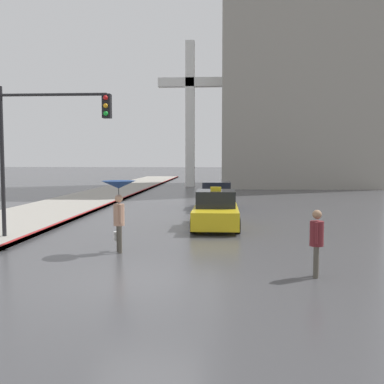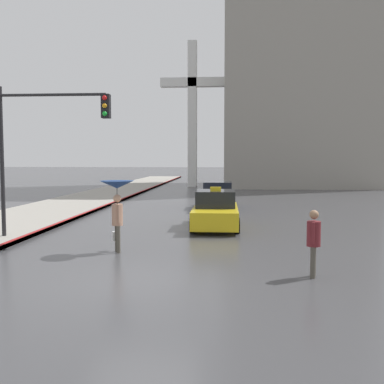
{
  "view_description": "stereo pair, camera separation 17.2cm",
  "coord_description": "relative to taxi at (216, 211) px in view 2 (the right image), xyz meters",
  "views": [
    {
      "loc": [
        1.72,
        -10.08,
        2.82
      ],
      "look_at": [
        0.45,
        9.3,
        1.4
      ],
      "focal_mm": 42.0,
      "sensor_mm": 36.0,
      "label": 1
    },
    {
      "loc": [
        1.89,
        -10.07,
        2.82
      ],
      "look_at": [
        0.45,
        9.3,
        1.4
      ],
      "focal_mm": 42.0,
      "sensor_mm": 36.0,
      "label": 2
    }
  ],
  "objects": [
    {
      "name": "ground_plane",
      "position": [
        -1.49,
        -8.36,
        -0.69
      ],
      "size": [
        300.0,
        300.0,
        0.0
      ],
      "primitive_type": "plane",
      "color": "#424244"
    },
    {
      "name": "taxi",
      "position": [
        0.0,
        0.0,
        0.0
      ],
      "size": [
        1.91,
        4.34,
        1.69
      ],
      "rotation": [
        0.0,
        0.0,
        3.14
      ],
      "color": "gold",
      "rests_on": "ground_plane"
    },
    {
      "name": "sedan_red",
      "position": [
        -0.04,
        7.2,
        0.02
      ],
      "size": [
        1.91,
        4.46,
        1.53
      ],
      "rotation": [
        0.0,
        0.0,
        3.14
      ],
      "color": "navy",
      "rests_on": "ground_plane"
    },
    {
      "name": "pedestrian_with_umbrella",
      "position": [
        -2.85,
        -5.19,
        1.03
      ],
      "size": [
        1.02,
        1.02,
        2.17
      ],
      "rotation": [
        0.0,
        0.0,
        2.01
      ],
      "color": "#4C473D",
      "rests_on": "ground_plane"
    },
    {
      "name": "pedestrian_man",
      "position": [
        2.5,
        -7.69,
        0.27
      ],
      "size": [
        0.4,
        0.48,
        1.62
      ],
      "rotation": [
        0.0,
        0.0,
        -1.83
      ],
      "color": "#4C473D",
      "rests_on": "ground_plane"
    },
    {
      "name": "traffic_light",
      "position": [
        -5.72,
        -3.44,
        3.03
      ],
      "size": [
        3.89,
        0.38,
        5.3
      ],
      "color": "black",
      "rests_on": "ground_plane"
    },
    {
      "name": "building_tower_near",
      "position": [
        7.74,
        30.63,
        15.97
      ],
      "size": [
        14.97,
        13.83,
        33.32
      ],
      "color": "gray",
      "rests_on": "ground_plane"
    },
    {
      "name": "monument_cross",
      "position": [
        -3.02,
        27.92,
        7.7
      ],
      "size": [
        6.51,
        0.9,
        14.79
      ],
      "color": "white",
      "rests_on": "ground_plane"
    }
  ]
}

